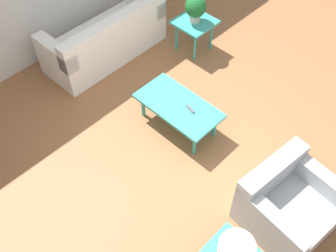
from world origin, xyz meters
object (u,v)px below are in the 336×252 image
(armchair, at_px, (287,204))
(coffee_table, at_px, (178,107))
(sofa, at_px, (107,39))
(potted_plant, at_px, (196,8))
(side_table_plant, at_px, (194,25))
(table_lamp, at_px, (236,250))

(armchair, distance_m, coffee_table, 1.83)
(sofa, xyz_separation_m, potted_plant, (-0.88, -1.08, 0.47))
(side_table_plant, xyz_separation_m, table_lamp, (-2.77, 2.59, 0.36))
(coffee_table, height_order, table_lamp, table_lamp)
(coffee_table, bearing_deg, side_table_plant, -55.51)
(potted_plant, bearing_deg, table_lamp, 136.94)
(armchair, relative_size, coffee_table, 0.90)
(side_table_plant, xyz_separation_m, potted_plant, (-0.00, 0.00, 0.32))
(sofa, bearing_deg, table_lamp, 67.00)
(sofa, distance_m, table_lamp, 3.97)
(coffee_table, xyz_separation_m, side_table_plant, (0.95, -1.38, 0.10))
(side_table_plant, bearing_deg, sofa, 50.96)
(side_table_plant, bearing_deg, table_lamp, 136.94)
(armchair, xyz_separation_m, side_table_plant, (2.77, -1.55, 0.17))
(sofa, bearing_deg, side_table_plant, 140.39)
(sofa, height_order, armchair, sofa)
(coffee_table, bearing_deg, table_lamp, 146.45)
(table_lamp, bearing_deg, potted_plant, -43.06)
(coffee_table, distance_m, table_lamp, 2.23)
(armchair, bearing_deg, sofa, 89.01)
(table_lamp, bearing_deg, sofa, -22.43)
(coffee_table, height_order, side_table_plant, side_table_plant)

